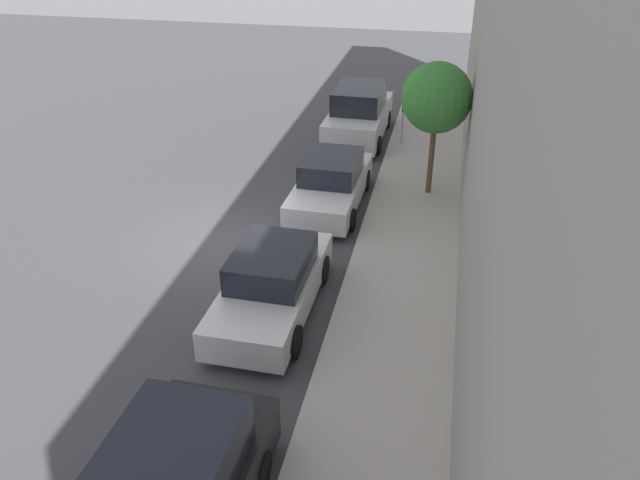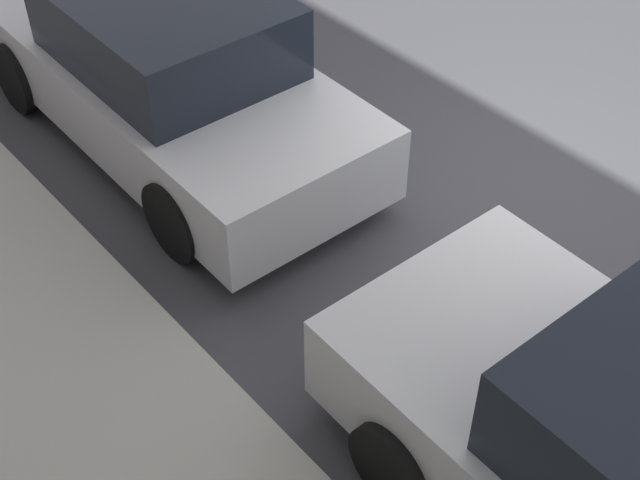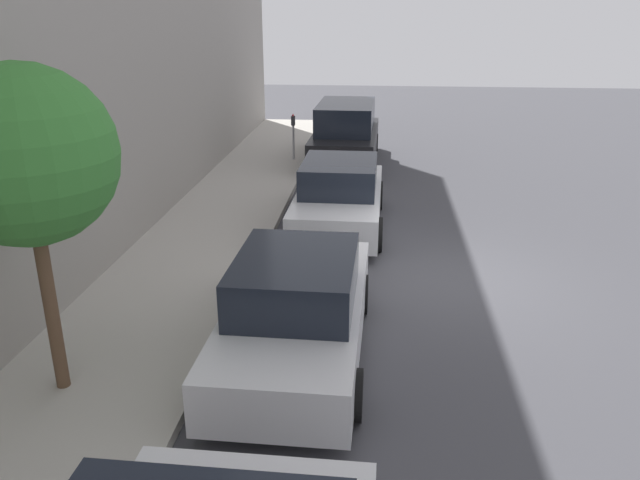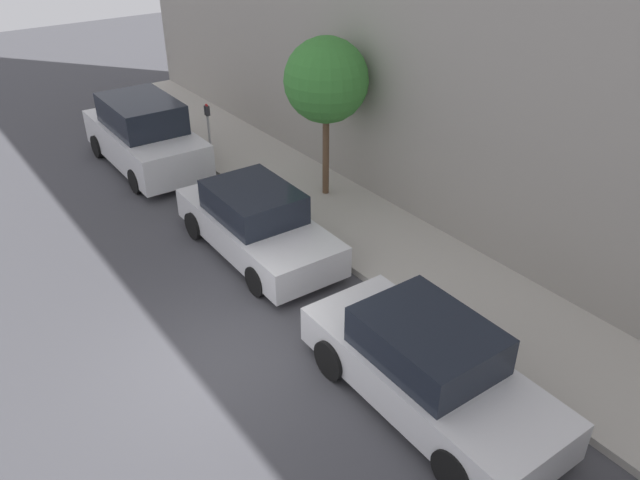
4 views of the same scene
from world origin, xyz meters
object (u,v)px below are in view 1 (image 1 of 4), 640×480
at_px(parked_sedan_second, 272,284).
at_px(street_tree, 437,98).
at_px(parked_sedan_third, 331,183).
at_px(parking_meter_far, 403,119).
at_px(fire_hydrant, 409,102).
at_px(parked_suv_fourth, 359,114).

xyz_separation_m(parked_sedan_second, street_tree, (3.05, 6.81, 2.37)).
bearing_deg(parked_sedan_third, parking_meter_far, 73.21).
relative_size(parked_sedan_second, parking_meter_far, 2.96).
relative_size(parked_sedan_second, parked_sedan_third, 1.00).
distance_m(parked_sedan_second, fire_hydrant, 15.04).
distance_m(parked_sedan_third, street_tree, 3.89).
relative_size(parked_sedan_second, street_tree, 1.14).
height_order(parked_sedan_third, parking_meter_far, parking_meter_far).
distance_m(parked_sedan_second, parked_suv_fourth, 11.49).
distance_m(parked_sedan_third, fire_hydrant, 9.50).
height_order(parked_sedan_second, fire_hydrant, parked_sedan_second).
bearing_deg(parked_suv_fourth, street_tree, -58.01).
xyz_separation_m(parked_sedan_second, fire_hydrant, (1.73, 14.93, -0.23)).
distance_m(parked_sedan_second, parking_meter_far, 11.02).
bearing_deg(parked_sedan_second, street_tree, 65.83).
bearing_deg(parking_meter_far, parked_suv_fourth, 159.60).
bearing_deg(parked_sedan_second, parked_suv_fourth, 89.37).
bearing_deg(parking_meter_far, parked_sedan_third, -106.79).
xyz_separation_m(parked_sedan_second, parking_meter_far, (1.83, 10.86, 0.36)).
distance_m(parked_sedan_third, parked_suv_fourth, 5.94).
height_order(parked_sedan_second, street_tree, street_tree).
xyz_separation_m(parked_suv_fourth, fire_hydrant, (1.60, 3.44, -0.44)).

